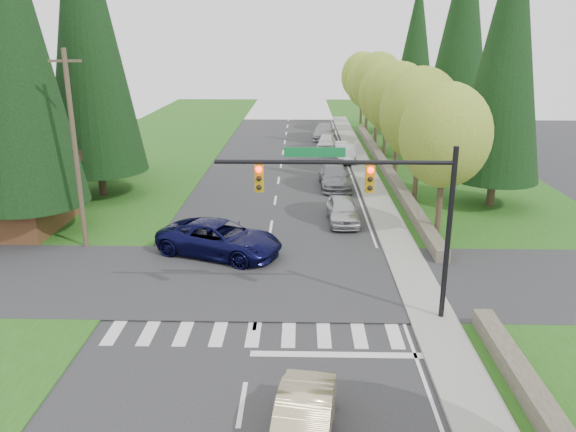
{
  "coord_description": "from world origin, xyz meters",
  "views": [
    {
      "loc": [
        1.71,
        -15.23,
        10.46
      ],
      "look_at": [
        1.14,
        8.78,
        2.8
      ],
      "focal_mm": 35.0,
      "sensor_mm": 36.0,
      "label": 1
    }
  ],
  "objects_px": {
    "parked_car_b": "(335,177)",
    "parked_car_e": "(324,132)",
    "suv_navy": "(220,239)",
    "parked_car_a": "(343,210)",
    "parked_car_d": "(327,142)",
    "parked_car_c": "(345,152)",
    "sedan_champagne": "(303,425)"
  },
  "relations": [
    {
      "from": "suv_navy",
      "to": "parked_car_a",
      "type": "bearing_deg",
      "value": -28.61
    },
    {
      "from": "sedan_champagne",
      "to": "parked_car_d",
      "type": "bearing_deg",
      "value": 93.84
    },
    {
      "from": "parked_car_b",
      "to": "parked_car_c",
      "type": "relative_size",
      "value": 1.1
    },
    {
      "from": "suv_navy",
      "to": "parked_car_b",
      "type": "relative_size",
      "value": 1.16
    },
    {
      "from": "sedan_champagne",
      "to": "parked_car_e",
      "type": "bearing_deg",
      "value": 94.23
    },
    {
      "from": "sedan_champagne",
      "to": "parked_car_b",
      "type": "xyz_separation_m",
      "value": [
        2.39,
        27.46,
        0.08
      ]
    },
    {
      "from": "suv_navy",
      "to": "parked_car_c",
      "type": "height_order",
      "value": "suv_navy"
    },
    {
      "from": "suv_navy",
      "to": "parked_car_a",
      "type": "relative_size",
      "value": 1.43
    },
    {
      "from": "parked_car_d",
      "to": "parked_car_a",
      "type": "bearing_deg",
      "value": -83.54
    },
    {
      "from": "parked_car_b",
      "to": "parked_car_e",
      "type": "distance_m",
      "value": 20.54
    },
    {
      "from": "suv_navy",
      "to": "parked_car_d",
      "type": "bearing_deg",
      "value": 8.76
    },
    {
      "from": "sedan_champagne",
      "to": "parked_car_d",
      "type": "distance_m",
      "value": 42.31
    },
    {
      "from": "parked_car_d",
      "to": "sedan_champagne",
      "type": "bearing_deg",
      "value": -86.78
    },
    {
      "from": "sedan_champagne",
      "to": "parked_car_d",
      "type": "height_order",
      "value": "sedan_champagne"
    },
    {
      "from": "parked_car_d",
      "to": "parked_car_e",
      "type": "bearing_deg",
      "value": 96.46
    },
    {
      "from": "suv_navy",
      "to": "parked_car_e",
      "type": "distance_m",
      "value": 34.79
    },
    {
      "from": "sedan_champagne",
      "to": "parked_car_c",
      "type": "distance_m",
      "value": 36.82
    },
    {
      "from": "parked_car_b",
      "to": "parked_car_c",
      "type": "bearing_deg",
      "value": 79.62
    },
    {
      "from": "suv_navy",
      "to": "parked_car_e",
      "type": "height_order",
      "value": "suv_navy"
    },
    {
      "from": "parked_car_b",
      "to": "parked_car_a",
      "type": "bearing_deg",
      "value": -91.7
    },
    {
      "from": "parked_car_a",
      "to": "parked_car_c",
      "type": "relative_size",
      "value": 0.89
    },
    {
      "from": "suv_navy",
      "to": "parked_car_a",
      "type": "xyz_separation_m",
      "value": [
        6.51,
        5.41,
        -0.13
      ]
    },
    {
      "from": "parked_car_b",
      "to": "parked_car_e",
      "type": "xyz_separation_m",
      "value": [
        0.0,
        20.54,
        -0.01
      ]
    },
    {
      "from": "sedan_champagne",
      "to": "parked_car_b",
      "type": "relative_size",
      "value": 0.79
    },
    {
      "from": "parked_car_b",
      "to": "parked_car_d",
      "type": "bearing_deg",
      "value": 88.3
    },
    {
      "from": "suv_navy",
      "to": "parked_car_c",
      "type": "relative_size",
      "value": 1.28
    },
    {
      "from": "parked_car_d",
      "to": "parked_car_b",
      "type": "bearing_deg",
      "value": -83.54
    },
    {
      "from": "parked_car_b",
      "to": "parked_car_e",
      "type": "height_order",
      "value": "parked_car_b"
    },
    {
      "from": "parked_car_d",
      "to": "suv_navy",
      "type": "bearing_deg",
      "value": -96.44
    },
    {
      "from": "sedan_champagne",
      "to": "parked_car_e",
      "type": "relative_size",
      "value": 0.8
    },
    {
      "from": "parked_car_e",
      "to": "parked_car_c",
      "type": "bearing_deg",
      "value": -77.72
    },
    {
      "from": "suv_navy",
      "to": "parked_car_e",
      "type": "xyz_separation_m",
      "value": [
        6.51,
        34.17,
        -0.09
      ]
    }
  ]
}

